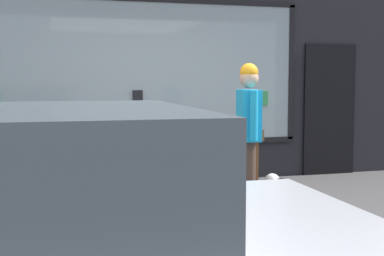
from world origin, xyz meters
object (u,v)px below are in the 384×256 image
display_table_main (167,145)px  sandwich_board_sign (9,168)px  person_browsing (249,124)px  small_dog (280,187)px

display_table_main → sandwich_board_sign: bearing=171.0°
person_browsing → sandwich_board_sign: person_browsing is taller
small_dog → sandwich_board_sign: (-3.02, 0.95, 0.21)m
small_dog → sandwich_board_sign: bearing=67.3°
small_dog → person_browsing: bearing=52.4°
display_table_main → person_browsing: bearing=-27.7°
person_browsing → small_dog: person_browsing is taller
person_browsing → small_dog: (0.31, -0.20, -0.72)m
small_dog → display_table_main: bearing=55.8°
display_table_main → sandwich_board_sign: size_ratio=2.31×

